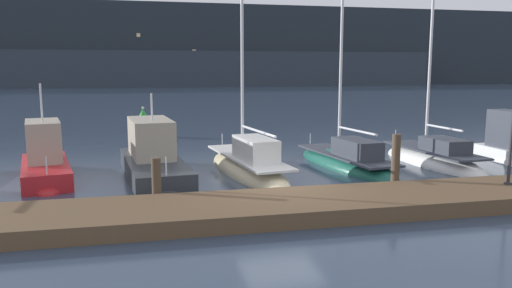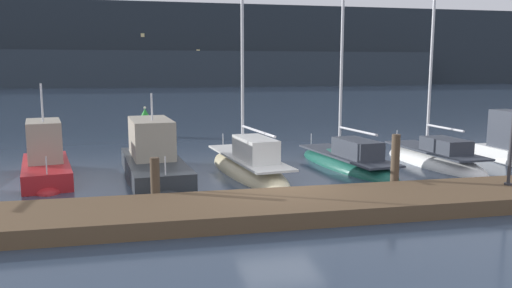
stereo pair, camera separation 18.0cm
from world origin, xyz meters
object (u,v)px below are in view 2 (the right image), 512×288
Objects in this scene: sailboat_berth_6 at (434,162)px; sailboat_berth_5 at (347,163)px; sailboat_berth_4 at (248,169)px; motorboat_berth_3 at (154,167)px; motorboat_berth_2 at (46,168)px; channel_buoy at (145,126)px.

sailboat_berth_5 is at bearing 175.86° from sailboat_berth_6.
sailboat_berth_4 is at bearing -178.99° from sailboat_berth_6.
sailboat_berth_6 is (11.79, 0.01, -0.26)m from motorboat_berth_3.
motorboat_berth_2 is at bearing 178.09° from sailboat_berth_6.
motorboat_berth_2 is 3.16× the size of channel_buoy.
motorboat_berth_3 is 11.74m from channel_buoy.
channel_buoy is at bearing 136.00° from sailboat_berth_6.
sailboat_berth_5 is (11.85, -0.25, -0.25)m from motorboat_berth_2.
motorboat_berth_3 is 3.99× the size of channel_buoy.
sailboat_berth_6 is at bearing -1.91° from motorboat_berth_2.
sailboat_berth_4 is 4.31m from sailboat_berth_5.
sailboat_berth_4 is (3.63, -0.13, -0.20)m from motorboat_berth_3.
motorboat_berth_2 reaches higher than channel_buoy.
motorboat_berth_3 is at bearing -177.88° from sailboat_berth_5.
motorboat_berth_2 is 0.60× the size of sailboat_berth_5.
motorboat_berth_3 is at bearing -179.93° from sailboat_berth_6.
sailboat_berth_4 is (7.56, -0.67, -0.21)m from motorboat_berth_2.
motorboat_berth_3 is at bearing -7.81° from motorboat_berth_2.
sailboat_berth_4 is at bearing -2.06° from motorboat_berth_3.
channel_buoy is (-0.34, 11.73, 0.28)m from motorboat_berth_3.
sailboat_berth_6 is at bearing -44.00° from channel_buoy.
motorboat_berth_2 is 11.76m from channel_buoy.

